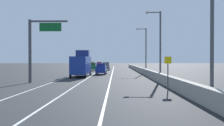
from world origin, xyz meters
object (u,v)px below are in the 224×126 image
object	(u,v)px
car_blue_3	(101,69)
car_green_2	(93,67)
overhead_sign_gantry	(36,43)
car_black_0	(86,66)
box_truck	(81,64)
lamp_post_right_third	(145,47)
car_red_4	(99,65)
lamp_post_right_second	(158,40)
car_yellow_1	(92,65)
car_gray_5	(106,66)
speed_advisory_sign	(168,71)
lamp_post_right_near	(208,17)

from	to	relation	value
car_blue_3	car_green_2	bearing A→B (deg)	100.22
overhead_sign_gantry	car_black_0	distance (m)	49.52
car_blue_3	box_truck	distance (m)	7.43
lamp_post_right_third	car_red_4	bearing A→B (deg)	108.62
lamp_post_right_third	car_black_0	world-z (taller)	lamp_post_right_third
lamp_post_right_second	car_yellow_1	world-z (taller)	lamp_post_right_second
car_blue_3	car_red_4	distance (m)	40.38
overhead_sign_gantry	car_gray_5	distance (m)	39.65
car_yellow_1	car_blue_3	bearing A→B (deg)	-82.80
car_blue_3	car_gray_5	bearing A→B (deg)	89.56
lamp_post_right_third	car_yellow_1	xyz separation A→B (m)	(-14.56, 39.91, -4.38)
speed_advisory_sign	overhead_sign_gantry	bearing A→B (deg)	148.71
overhead_sign_gantry	car_black_0	world-z (taller)	overhead_sign_gantry
speed_advisory_sign	car_gray_5	size ratio (longest dim) A/B	0.69
car_yellow_1	car_gray_5	world-z (taller)	same
car_green_2	car_yellow_1	bearing A→B (deg)	95.34
speed_advisory_sign	lamp_post_right_second	distance (m)	13.96
car_blue_3	car_red_4	xyz separation A→B (m)	(-2.80, 40.29, -0.03)
speed_advisory_sign	box_truck	size ratio (longest dim) A/B	0.34
car_green_2	car_red_4	size ratio (longest dim) A/B	1.06
car_gray_5	car_red_4	bearing A→B (deg)	98.49
overhead_sign_gantry	lamp_post_right_second	distance (m)	16.06
overhead_sign_gantry	car_green_2	bearing A→B (deg)	84.20
speed_advisory_sign	car_gray_5	bearing A→B (deg)	98.45
car_blue_3	car_gray_5	size ratio (longest dim) A/B	0.99
car_blue_3	car_yellow_1	bearing A→B (deg)	97.20
car_green_2	lamp_post_right_near	bearing A→B (deg)	-76.93
lamp_post_right_second	car_yellow_1	size ratio (longest dim) A/B	2.12
lamp_post_right_second	lamp_post_right_third	distance (m)	19.41
lamp_post_right_second	car_red_4	size ratio (longest dim) A/B	2.05
car_black_0	car_yellow_1	world-z (taller)	car_yellow_1
speed_advisory_sign	car_green_2	size ratio (longest dim) A/B	0.62
lamp_post_right_second	car_red_4	world-z (taller)	lamp_post_right_second
car_gray_5	box_truck	xyz separation A→B (m)	(-3.03, -27.25, 0.93)
car_red_4	box_truck	distance (m)	47.08
car_black_0	box_truck	distance (m)	37.90
overhead_sign_gantry	car_yellow_1	distance (m)	64.36
lamp_post_right_near	car_yellow_1	bearing A→B (deg)	100.31
speed_advisory_sign	box_truck	world-z (taller)	box_truck
overhead_sign_gantry	car_yellow_1	size ratio (longest dim) A/B	1.69
speed_advisory_sign	lamp_post_right_third	world-z (taller)	lamp_post_right_third
car_green_2	car_red_4	distance (m)	22.97
overhead_sign_gantry	car_gray_5	world-z (taller)	overhead_sign_gantry
lamp_post_right_near	car_green_2	bearing A→B (deg)	103.07
car_black_0	car_gray_5	distance (m)	12.25
box_truck	lamp_post_right_third	bearing A→B (deg)	47.49
lamp_post_right_second	lamp_post_right_third	bearing A→B (deg)	89.24
lamp_post_right_second	car_red_4	distance (m)	55.13
car_green_2	car_blue_3	size ratio (longest dim) A/B	1.13
car_black_0	overhead_sign_gantry	bearing A→B (deg)	-90.70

